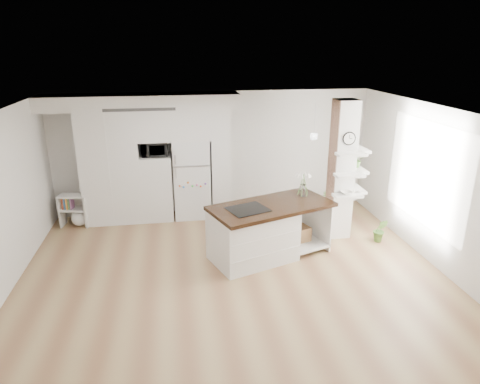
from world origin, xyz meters
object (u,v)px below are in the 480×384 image
at_px(bookshelf, 76,212).
at_px(floor_plant_a, 380,230).
at_px(kitchen_island, 259,232).
at_px(refrigerator, 192,178).

bearing_deg(bookshelf, floor_plant_a, -7.16).
relative_size(kitchen_island, bookshelf, 3.48).
height_order(bookshelf, floor_plant_a, bookshelf).
relative_size(refrigerator, floor_plant_a, 3.66).
xyz_separation_m(refrigerator, bookshelf, (-2.45, -0.19, -0.57)).
xyz_separation_m(kitchen_island, floor_plant_a, (2.46, 0.28, -0.27)).
relative_size(refrigerator, bookshelf, 2.55).
xyz_separation_m(refrigerator, kitchen_island, (1.07, -2.20, -0.37)).
height_order(refrigerator, kitchen_island, refrigerator).
bearing_deg(refrigerator, bookshelf, -175.62).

